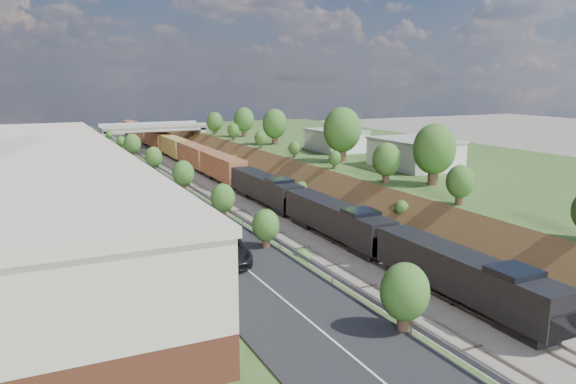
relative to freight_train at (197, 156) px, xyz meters
name	(u,v)px	position (x,y,z in m)	size (l,w,h in m)	color
platform_right	(429,172)	(30.40, -33.75, -0.22)	(44.00, 180.00, 5.00)	#345221
embankment_left	(172,212)	(-13.60, -33.75, -2.72)	(7.07, 180.00, 7.07)	brown
embankment_right	(314,198)	(8.40, -33.75, -2.72)	(7.07, 180.00, 7.07)	brown
rail_left_track	(230,206)	(-5.20, -33.75, -2.63)	(1.58, 180.00, 0.18)	gray
rail_right_track	(264,202)	(0.00, -33.75, -2.63)	(1.58, 180.00, 0.18)	gray
road	(137,179)	(-18.10, -33.75, 2.33)	(8.00, 180.00, 0.10)	black
guardrail	(168,173)	(-14.00, -33.95, 2.83)	(0.10, 171.00, 0.70)	#99999E
commercial_building	(36,190)	(-30.60, -55.75, 5.78)	(14.30, 62.30, 7.00)	brown
overpass	(153,134)	(-2.60, 28.25, 2.20)	(24.50, 8.30, 7.40)	gray
white_building_near	(415,154)	(20.90, -41.75, 4.28)	(9.00, 12.00, 4.00)	silver
white_building_far	(336,141)	(20.40, -19.75, 4.08)	(8.00, 10.00, 3.60)	silver
tree_right_large	(434,150)	(14.40, -53.75, 6.66)	(5.25, 5.25, 7.61)	#473323
tree_left_crest	(297,237)	(-14.40, -73.75, 4.32)	(2.45, 2.45, 3.55)	#473323
freight_train	(197,156)	(0.00, 0.00, 0.00)	(3.23, 163.99, 4.77)	black
suv	(225,249)	(-18.88, -71.19, 3.32)	(3.11, 6.74, 1.87)	black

